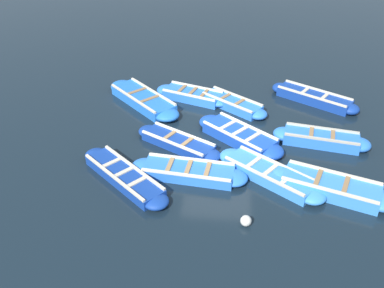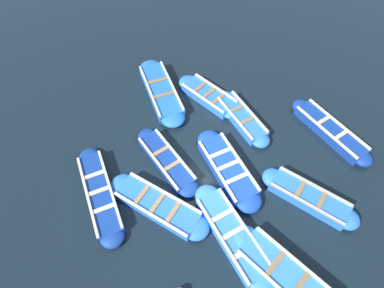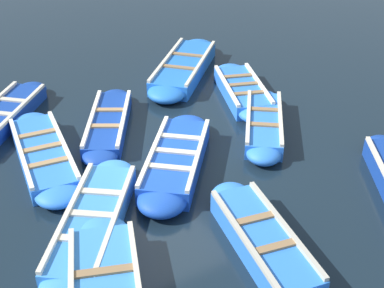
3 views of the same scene
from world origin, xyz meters
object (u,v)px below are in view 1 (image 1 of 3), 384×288
boat_stern_in (143,100)px  boat_near_quay (331,187)px  boat_end_of_row (124,176)px  boat_outer_left (178,143)px  boat_centre (314,98)px  boat_far_corner (188,172)px  boat_drifting (270,175)px  boat_inner_gap (321,139)px  boat_mid_row (240,136)px  boat_broadside (193,95)px  buoy_orange_near (246,221)px  boat_tucked (232,103)px

boat_stern_in → boat_near_quay: size_ratio=0.93×
boat_end_of_row → boat_stern_in: size_ratio=0.95×
boat_outer_left → boat_centre: boat_centre is taller
boat_end_of_row → boat_far_corner: 1.96m
boat_far_corner → boat_outer_left: size_ratio=1.15×
boat_drifting → boat_near_quay: bearing=-15.2°
boat_inner_gap → boat_mid_row: size_ratio=1.01×
boat_far_corner → boat_broadside: size_ratio=1.14×
boat_mid_row → boat_broadside: size_ratio=1.01×
boat_far_corner → boat_mid_row: size_ratio=1.13×
boat_far_corner → buoy_orange_near: bearing=-48.6°
boat_end_of_row → boat_stern_in: bearing=94.1°
boat_mid_row → boat_broadside: 3.47m
boat_broadside → buoy_orange_near: (2.11, -7.06, -0.03)m
boat_mid_row → boat_drifting: (0.94, -2.09, -0.02)m
boat_inner_gap → boat_near_quay: size_ratio=0.87×
boat_outer_left → boat_far_corner: bearing=-72.1°
boat_inner_gap → boat_near_quay: bearing=-92.1°
boat_far_corner → boat_centre: boat_centre is taller
boat_mid_row → boat_drifting: bearing=-65.8°
boat_far_corner → boat_drifting: 2.48m
boat_stern_in → buoy_orange_near: (4.01, -6.48, -0.04)m
boat_stern_in → buoy_orange_near: 7.62m
boat_tucked → boat_centre: bearing=13.0°
boat_centre → boat_tucked: bearing=-167.0°
boat_broadside → boat_tucked: bearing=-18.5°
boat_stern_in → boat_drifting: size_ratio=1.02×
boat_stern_in → boat_broadside: boat_stern_in is taller
boat_stern_in → boat_tucked: (3.48, 0.05, -0.02)m
boat_far_corner → boat_tucked: 4.71m
boat_end_of_row → boat_drifting: 4.42m
boat_stern_in → boat_centre: boat_stern_in is taller
boat_near_quay → boat_far_corner: bearing=174.9°
boat_centre → boat_near_quay: bearing=-92.5°
boat_broadside → boat_near_quay: size_ratio=0.85×
boat_stern_in → buoy_orange_near: size_ratio=11.64×
boat_near_quay → buoy_orange_near: size_ratio=12.58×
boat_end_of_row → boat_inner_gap: bearing=23.1°
boat_outer_left → boat_tucked: boat_tucked is taller
boat_centre → buoy_orange_near: size_ratio=11.45×
boat_far_corner → boat_tucked: (1.22, 4.55, 0.01)m
boat_outer_left → boat_end_of_row: bearing=-124.7°
buoy_orange_near → boat_outer_left: bearing=122.3°
boat_mid_row → boat_outer_left: size_ratio=1.02×
boat_drifting → boat_stern_in: bearing=137.1°
boat_mid_row → boat_broadside: bearing=123.2°
boat_broadside → boat_near_quay: boat_near_quay is taller
boat_far_corner → boat_near_quay: boat_near_quay is taller
boat_broadside → boat_drifting: bearing=-60.4°
boat_stern_in → boat_tucked: size_ratio=1.19×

